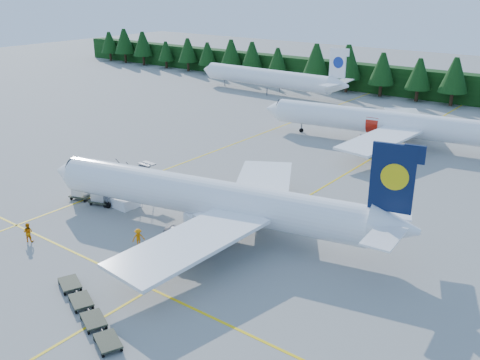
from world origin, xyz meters
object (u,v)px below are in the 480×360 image
Objects in this scene: airstairs at (122,197)px; service_truck at (206,226)px; airliner_red at (371,121)px; airliner_navy at (200,197)px.

service_truck is (13.19, -0.83, 0.46)m from airstairs.
service_truck is (1.57, -40.99, -1.96)m from airliner_red.
airliner_red is at bearing 76.85° from airliner_navy.
airliner_red is 41.07m from service_truck.
airliner_navy is at bearing 6.88° from airstairs.
airliner_red reaches higher than airstairs.
airliner_red is 6.35× the size of service_truck.
airliner_navy is 3.34m from service_truck.
airliner_red reaches higher than service_truck.
airliner_navy is 11.42m from airstairs.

